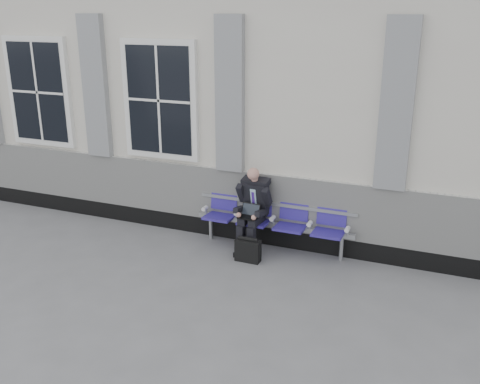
% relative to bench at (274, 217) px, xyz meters
% --- Properties ---
extents(ground, '(70.00, 70.00, 0.00)m').
position_rel_bench_xyz_m(ground, '(-2.40, -1.32, -0.55)').
color(ground, slate).
rests_on(ground, ground).
extents(station_building, '(14.40, 4.40, 4.49)m').
position_rel_bench_xyz_m(station_building, '(-2.41, 2.15, 1.67)').
color(station_building, silver).
rests_on(station_building, ground).
extents(bench, '(2.60, 0.47, 0.91)m').
position_rel_bench_xyz_m(bench, '(0.00, 0.00, 0.00)').
color(bench, '#9EA0A3').
rests_on(bench, ground).
extents(businessman, '(0.54, 0.73, 1.36)m').
position_rel_bench_xyz_m(businessman, '(-0.31, -0.13, 0.19)').
color(businessman, black).
rests_on(businessman, ground).
extents(briefcase, '(0.39, 0.16, 0.39)m').
position_rel_bench_xyz_m(briefcase, '(-0.22, -0.58, -0.37)').
color(briefcase, black).
rests_on(briefcase, ground).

